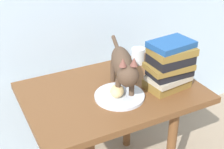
% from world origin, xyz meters
% --- Properties ---
extents(side_table, '(0.81, 0.56, 0.57)m').
position_xyz_m(side_table, '(0.00, 0.00, 0.48)').
color(side_table, brown).
rests_on(side_table, ground).
extents(plate, '(0.22, 0.22, 0.01)m').
position_xyz_m(plate, '(-0.00, -0.07, 0.57)').
color(plate, silver).
rests_on(plate, side_table).
extents(bread_roll, '(0.09, 0.10, 0.05)m').
position_xyz_m(bread_roll, '(-0.01, -0.08, 0.61)').
color(bread_roll, '#E0BC7A').
rests_on(bread_roll, plate).
extents(cat, '(0.20, 0.46, 0.23)m').
position_xyz_m(cat, '(0.04, -0.04, 0.70)').
color(cat, '#4C3828').
rests_on(cat, side_table).
extents(book_stack, '(0.22, 0.16, 0.23)m').
position_xyz_m(book_stack, '(0.24, -0.10, 0.68)').
color(book_stack, olive).
rests_on(book_stack, side_table).
extents(candle_jar, '(0.07, 0.07, 0.08)m').
position_xyz_m(candle_jar, '(0.25, 0.18, 0.60)').
color(candle_jar, silver).
rests_on(candle_jar, side_table).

